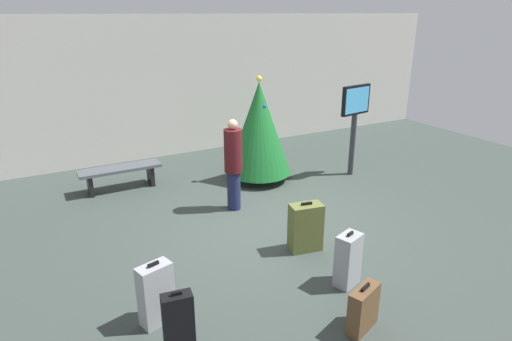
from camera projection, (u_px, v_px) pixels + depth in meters
ground_plane at (270, 222)px, 7.57m from camera, size 16.00×16.00×0.00m
back_wall at (178, 87)px, 10.77m from camera, size 16.00×0.20×3.41m
holiday_tree at (259, 128)px, 9.10m from camera, size 1.37×1.37×2.25m
flight_info_kiosk at (355, 114)px, 9.33m from camera, size 0.80×0.21×2.00m
waiting_bench at (120, 173)px, 8.85m from camera, size 1.63×0.44×0.48m
traveller_0 at (233, 163)px, 7.78m from camera, size 0.43×0.43×1.70m
suitcase_0 at (348, 260)px, 5.72m from camera, size 0.40×0.33×0.78m
suitcase_1 at (179, 325)px, 4.54m from camera, size 0.34×0.21×0.78m
suitcase_2 at (363, 309)px, 4.93m from camera, size 0.49×0.32×0.58m
suitcase_3 at (156, 294)px, 5.00m from camera, size 0.43×0.30×0.81m
suitcase_4 at (306, 227)px, 6.58m from camera, size 0.53×0.35×0.79m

